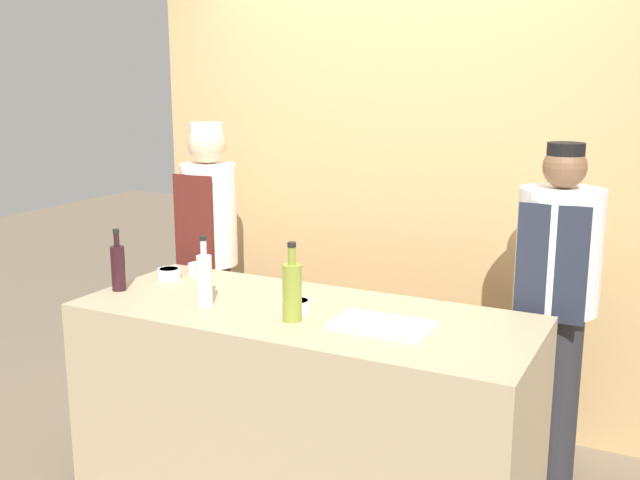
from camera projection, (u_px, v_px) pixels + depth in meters
The scene contains 11 objects.
cabinet_wall at pixel (403, 203), 4.22m from camera, with size 3.04×0.18×2.40m.
counter at pixel (304, 408), 3.33m from camera, with size 2.00×0.81×0.91m.
sauce_bowl_yellow at pixel (169, 273), 3.73m from camera, with size 0.11×0.11×0.05m.
sauce_bowl_brown at pixel (199, 268), 3.83m from camera, with size 0.11×0.11×0.05m.
sauce_bowl_purple at pixel (296, 305), 3.21m from camera, with size 0.12×0.12×0.05m.
cutting_board at pixel (382, 325), 3.02m from camera, with size 0.40×0.24×0.02m.
bottle_clear at pixel (205, 279), 3.28m from camera, with size 0.07×0.07×0.31m.
bottle_oil at pixel (292, 290), 3.08m from camera, with size 0.08×0.08×0.33m.
bottle_wine at pixel (118, 266), 3.52m from camera, with size 0.07×0.07×0.30m.
chef_left at pixel (210, 254), 4.23m from camera, with size 0.31×0.31×1.65m.
chef_right at pixel (555, 308), 3.40m from camera, with size 0.38×0.38×1.62m.
Camera 1 is at (1.46, -2.73, 1.91)m, focal length 42.00 mm.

